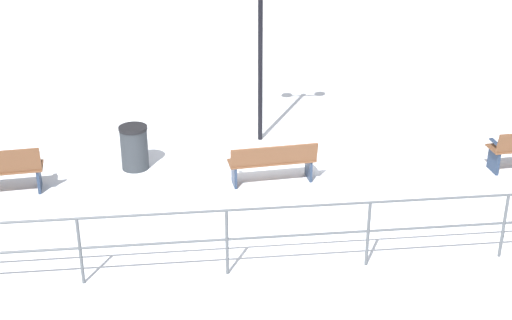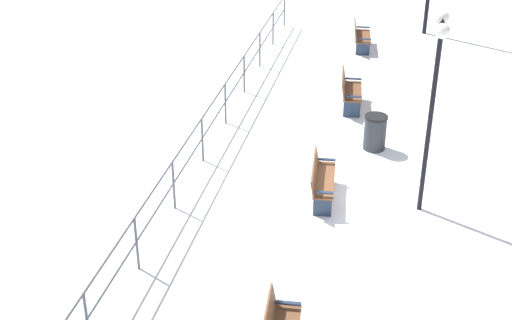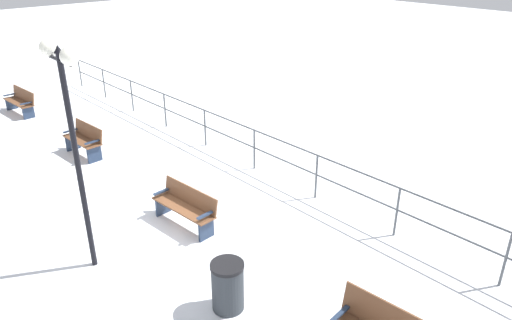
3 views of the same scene
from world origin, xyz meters
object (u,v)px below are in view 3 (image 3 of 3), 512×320
at_px(bench_nearest, 21,101).
at_px(bench_second, 84,139).
at_px(lamppost_middle, 68,107).
at_px(bench_third, 186,206).
at_px(trash_bin, 228,286).

height_order(bench_nearest, bench_second, bench_second).
relative_size(bench_second, lamppost_middle, 0.35).
distance_m(bench_third, trash_bin, 2.78).
relative_size(bench_nearest, trash_bin, 1.89).
distance_m(bench_nearest, trash_bin, 12.61).
xyz_separation_m(bench_nearest, lamppost_middle, (2.01, 9.96, 2.68)).
bearing_deg(bench_nearest, lamppost_middle, 74.34).
relative_size(bench_nearest, lamppost_middle, 0.40).
bearing_deg(lamppost_middle, bench_nearest, -101.39).
bearing_deg(lamppost_middle, trash_bin, 113.40).
bearing_deg(trash_bin, bench_third, -110.47).
relative_size(bench_nearest, bench_third, 0.99).
bearing_deg(bench_third, bench_second, -94.69).
height_order(bench_nearest, lamppost_middle, lamppost_middle).
height_order(bench_second, bench_third, bench_second).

